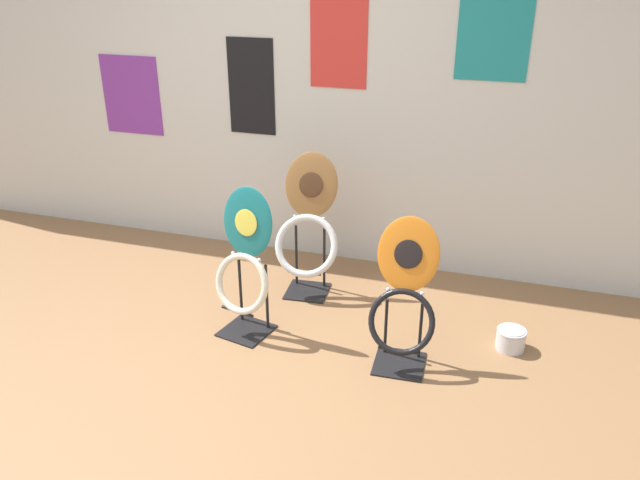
{
  "coord_description": "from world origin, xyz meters",
  "views": [
    {
      "loc": [
        1.5,
        -2.15,
        2.1
      ],
      "look_at": [
        0.47,
        1.08,
        0.55
      ],
      "focal_mm": 35.0,
      "sensor_mm": 36.0,
      "label": 1
    }
  ],
  "objects_px": {
    "toilet_seat_display_woodgrain": "(308,233)",
    "toilet_seat_display_orange_sun": "(404,302)",
    "paint_can": "(511,338)",
    "toilet_seat_display_teal_sax": "(244,266)"
  },
  "relations": [
    {
      "from": "toilet_seat_display_woodgrain",
      "to": "paint_can",
      "type": "bearing_deg",
      "value": -12.66
    },
    {
      "from": "toilet_seat_display_orange_sun",
      "to": "toilet_seat_display_woodgrain",
      "type": "bearing_deg",
      "value": 140.73
    },
    {
      "from": "toilet_seat_display_orange_sun",
      "to": "toilet_seat_display_teal_sax",
      "type": "relative_size",
      "value": 0.91
    },
    {
      "from": "toilet_seat_display_woodgrain",
      "to": "toilet_seat_display_teal_sax",
      "type": "relative_size",
      "value": 1.03
    },
    {
      "from": "toilet_seat_display_woodgrain",
      "to": "paint_can",
      "type": "relative_size",
      "value": 5.45
    },
    {
      "from": "toilet_seat_display_woodgrain",
      "to": "paint_can",
      "type": "distance_m",
      "value": 1.43
    },
    {
      "from": "toilet_seat_display_woodgrain",
      "to": "toilet_seat_display_teal_sax",
      "type": "distance_m",
      "value": 0.62
    },
    {
      "from": "toilet_seat_display_teal_sax",
      "to": "toilet_seat_display_orange_sun",
      "type": "bearing_deg",
      "value": -1.89
    },
    {
      "from": "toilet_seat_display_woodgrain",
      "to": "toilet_seat_display_orange_sun",
      "type": "bearing_deg",
      "value": -39.27
    },
    {
      "from": "toilet_seat_display_orange_sun",
      "to": "toilet_seat_display_teal_sax",
      "type": "bearing_deg",
      "value": 178.11
    }
  ]
}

